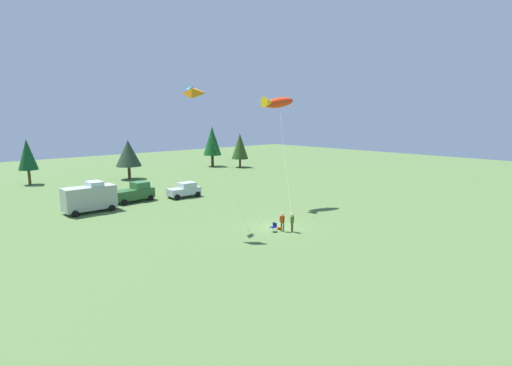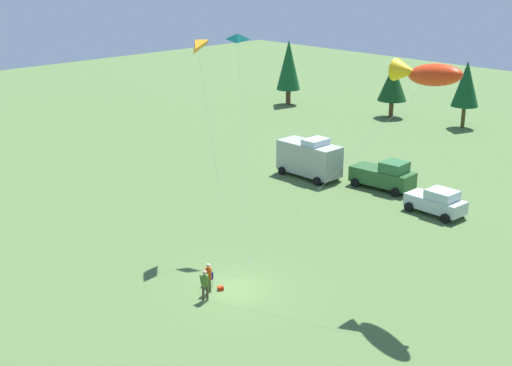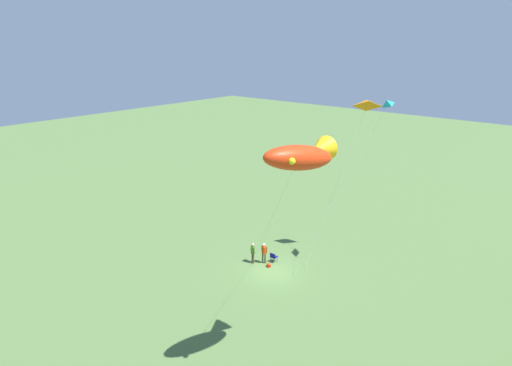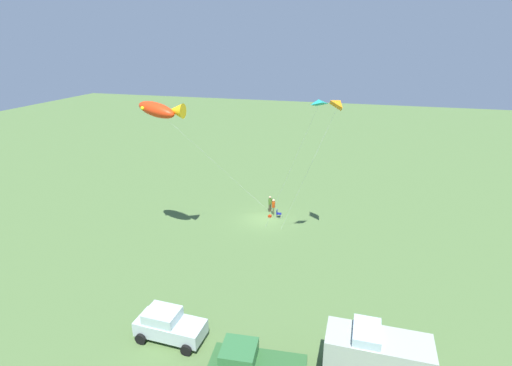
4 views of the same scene
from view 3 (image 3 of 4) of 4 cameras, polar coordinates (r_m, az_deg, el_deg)
ground_plane at (r=31.58m, az=2.25°, el=-12.56°), size 160.00×160.00×0.00m
person_kite_flyer at (r=32.24m, az=-0.45°, el=-9.73°), size 0.47×0.54×1.74m
folding_chair at (r=32.62m, az=2.51°, el=-10.46°), size 0.50×0.50×0.82m
person_spectator at (r=32.21m, az=1.15°, el=-9.77°), size 0.42×0.52×1.74m
backpack_on_grass at (r=32.16m, az=1.81°, el=-11.69°), size 0.34×0.38×0.22m
kite_large_fish at (r=17.91m, az=6.89°, el=3.88°), size 9.28×10.20×12.74m
kite_delta_orange at (r=31.42m, az=15.53°, el=10.85°), size 5.74×2.62×12.96m
kite_delta_teal at (r=29.21m, az=18.07°, el=10.75°), size 5.66×4.44×13.15m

